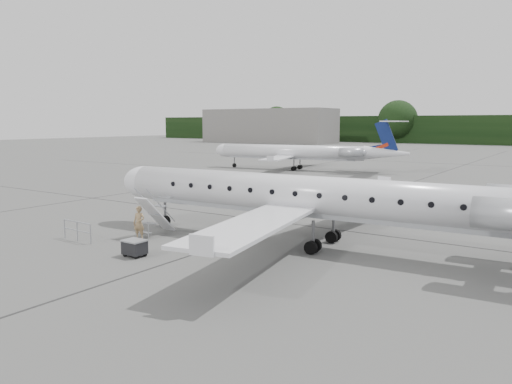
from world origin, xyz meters
The scene contains 8 objects.
ground centered at (0.00, 0.00, 0.00)m, with size 320.00×320.00×0.00m, color #555653.
terminal_building centered at (-70.00, 110.00, 5.00)m, with size 40.00×14.00×10.00m, color slate.
main_regional_jet centered at (-0.24, 3.60, 3.44)m, with size 26.84×19.33×6.88m, color silver, non-canonical shape.
airstair centered at (-7.98, 1.07, 1.08)m, with size 0.85×2.19×2.16m, color silver, non-canonical shape.
passenger centered at (-7.92, -0.18, 0.88)m, with size 0.64×0.42×1.75m, color #987A53.
safety_railing centered at (-10.31, -2.16, 0.50)m, with size 2.20×0.08×1.00m, color #989BA0, non-canonical shape.
baggage_cart centered at (-5.64, -2.60, 0.41)m, with size 0.95×0.77×0.82m, color black, non-canonical shape.
bg_regional_left centered at (-20.72, 37.66, 3.16)m, with size 24.08×17.34×6.32m, color silver, non-canonical shape.
Camera 1 is at (11.13, -17.74, 6.01)m, focal length 35.00 mm.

